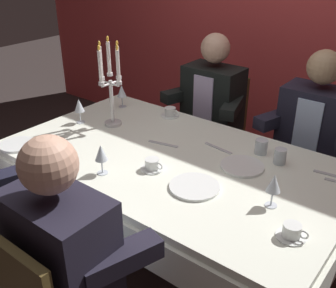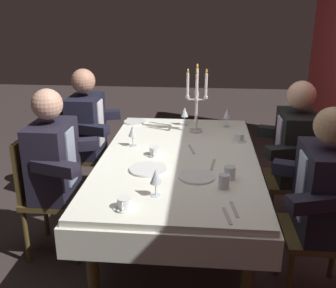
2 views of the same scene
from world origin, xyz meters
name	(u,v)px [view 1 (image 1 of 2)]	position (x,y,z in m)	size (l,w,h in m)	color
ground_plane	(172,258)	(0.00, 0.00, 0.00)	(12.00, 12.00, 0.00)	#362C2B
back_wall	(303,7)	(0.00, 1.66, 1.35)	(6.00, 0.12, 2.70)	#D34142
dining_table	(172,175)	(0.00, 0.00, 0.62)	(1.94, 1.14, 0.74)	white
candelabra	(111,85)	(-0.57, 0.11, 1.01)	(0.19, 0.19, 0.57)	silver
dinner_plate_0	(242,166)	(0.36, 0.13, 0.75)	(0.23, 0.23, 0.01)	white
dinner_plate_1	(194,187)	(0.28, -0.18, 0.75)	(0.25, 0.25, 0.01)	white
dinner_plate_2	(17,145)	(-0.80, -0.45, 0.75)	(0.20, 0.20, 0.01)	white
wine_glass_0	(122,92)	(-0.74, 0.37, 0.86)	(0.07, 0.07, 0.16)	silver
wine_glass_1	(274,184)	(0.63, -0.09, 0.85)	(0.07, 0.07, 0.16)	silver
wine_glass_2	(101,154)	(-0.18, -0.36, 0.85)	(0.07, 0.07, 0.16)	silver
wine_glass_3	(80,106)	(-0.76, 0.00, 0.86)	(0.07, 0.07, 0.16)	silver
water_tumbler_0	(261,147)	(0.37, 0.34, 0.78)	(0.07, 0.07, 0.08)	silver
water_tumbler_1	(280,156)	(0.50, 0.30, 0.78)	(0.07, 0.07, 0.09)	silver
coffee_cup_0	(170,112)	(-0.36, 0.45, 0.77)	(0.13, 0.12, 0.06)	white
coffee_cup_1	(152,165)	(0.00, -0.17, 0.77)	(0.13, 0.12, 0.06)	white
coffee_cup_2	(292,232)	(0.79, -0.24, 0.77)	(0.13, 0.12, 0.06)	white
fork_0	(331,175)	(0.76, 0.34, 0.74)	(0.17, 0.02, 0.01)	#B7B7BC
knife_1	(163,144)	(-0.14, 0.09, 0.74)	(0.19, 0.02, 0.01)	#B7B7BC
knife_3	(218,148)	(0.15, 0.24, 0.74)	(0.19, 0.02, 0.01)	#B7B7BC
seated_diner_1	(213,101)	(-0.30, 0.89, 0.74)	(0.63, 0.48, 1.24)	brown
seated_diner_2	(61,256)	(0.14, -0.89, 0.74)	(0.63, 0.48, 1.24)	brown
seated_diner_3	(314,127)	(0.47, 0.89, 0.74)	(0.63, 0.48, 1.24)	brown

